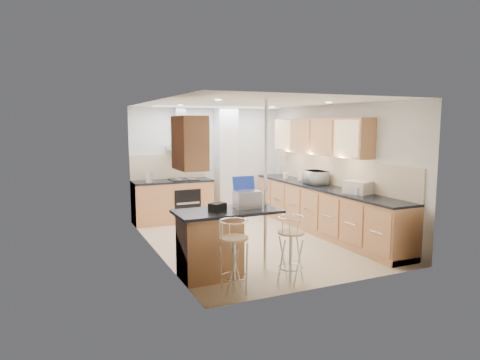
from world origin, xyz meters
name	(u,v)px	position (x,y,z in m)	size (l,w,h in m)	color
ground	(254,241)	(0.00, 0.00, 0.00)	(4.80, 4.80, 0.00)	beige
room_shell	(261,155)	(0.32, 0.38, 1.54)	(3.64, 4.84, 2.51)	silver
right_counter	(323,209)	(1.50, 0.00, 0.46)	(0.63, 4.40, 0.92)	#B37B47
back_counter	(173,201)	(-0.95, 2.10, 0.46)	(1.70, 0.63, 0.92)	#B37B47
peninsula	(228,242)	(-1.12, -1.45, 0.48)	(1.47, 0.72, 0.94)	#B37B47
microwave	(316,178)	(1.52, 0.28, 1.06)	(0.50, 0.34, 0.28)	silver
laptop	(247,199)	(-0.81, -1.42, 1.06)	(0.35, 0.27, 0.24)	#96979D
bag	(218,207)	(-1.29, -1.49, 1.00)	(0.22, 0.16, 0.12)	black
bar_stool_near	(234,256)	(-1.30, -2.08, 0.48)	(0.39, 0.39, 0.95)	tan
bar_stool_end	(291,249)	(-0.46, -2.06, 0.46)	(0.38, 0.38, 0.92)	tan
jar_a	(301,176)	(1.58, 0.95, 1.02)	(0.12, 0.12, 0.19)	silver
jar_b	(286,176)	(1.41, 1.30, 0.99)	(0.11, 0.11, 0.14)	silver
jar_c	(360,188)	(1.61, -0.95, 1.02)	(0.14, 0.14, 0.19)	beige
jar_d	(358,191)	(1.44, -1.11, 0.99)	(0.10, 0.10, 0.14)	silver
bread_bin	(358,187)	(1.54, -0.97, 1.03)	(0.33, 0.42, 0.22)	silver
kettle	(149,177)	(-1.50, 1.92, 1.03)	(0.16, 0.16, 0.22)	#B8BBBD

